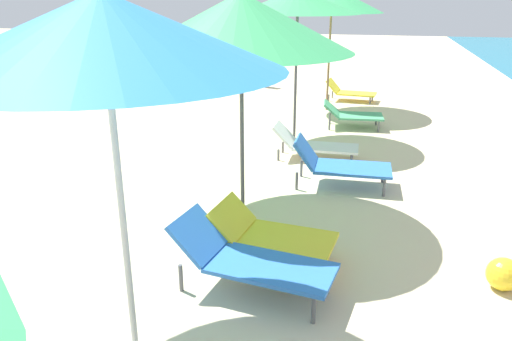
% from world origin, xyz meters
% --- Properties ---
extents(umbrella_third, '(2.33, 2.33, 2.72)m').
position_xyz_m(umbrella_third, '(-0.09, 6.35, 2.41)').
color(umbrella_third, silver).
rests_on(umbrella_third, ground).
extents(lounger_third_shoreside, '(1.56, 0.79, 0.67)m').
position_xyz_m(lounger_third_shoreside, '(0.58, 7.32, 0.34)').
color(lounger_third_shoreside, blue).
rests_on(lounger_third_shoreside, ground).
extents(umbrella_fourth, '(2.59, 2.59, 2.72)m').
position_xyz_m(umbrella_fourth, '(0.04, 9.04, 2.33)').
color(umbrella_fourth, '#4C4C51').
rests_on(umbrella_fourth, ground).
extents(lounger_fourth_shoreside, '(1.40, 0.71, 0.69)m').
position_xyz_m(lounger_fourth_shoreside, '(1.15, 10.25, 0.34)').
color(lounger_fourth_shoreside, blue).
rests_on(lounger_fourth_shoreside, ground).
extents(lounger_fourth_inland, '(1.31, 0.79, 0.58)m').
position_xyz_m(lounger_fourth_inland, '(0.65, 7.92, 0.31)').
color(lounger_fourth_inland, yellow).
rests_on(lounger_fourth_inland, ground).
extents(umbrella_fifth, '(2.24, 2.24, 2.80)m').
position_xyz_m(umbrella_fifth, '(0.11, 12.52, 2.52)').
color(umbrella_fifth, '#4C4C51').
rests_on(umbrella_fifth, ground).
extents(lounger_fifth_shoreside, '(1.29, 0.79, 0.54)m').
position_xyz_m(lounger_fifth_shoreside, '(1.12, 13.71, 0.29)').
color(lounger_fifth_shoreside, '#4CA572').
rests_on(lounger_fifth_shoreside, ground).
extents(lounger_fifth_inland, '(1.44, 0.59, 0.58)m').
position_xyz_m(lounger_fifth_inland, '(0.62, 11.42, 0.26)').
color(lounger_fifth_inland, white).
rests_on(lounger_fifth_inland, ground).
extents(umbrella_farthest, '(2.35, 2.35, 2.88)m').
position_xyz_m(umbrella_farthest, '(0.43, 15.28, 2.54)').
color(umbrella_farthest, olive).
rests_on(umbrella_farthest, ground).
extents(lounger_farthest_shoreside, '(1.32, 0.71, 0.55)m').
position_xyz_m(lounger_farthest_shoreside, '(0.89, 16.49, 0.25)').
color(lounger_farthest_shoreside, yellow).
rests_on(lounger_farthest_shoreside, ground).
extents(person_walking_near, '(0.42, 0.38, 1.75)m').
position_xyz_m(person_walking_near, '(-2.21, 18.17, 1.07)').
color(person_walking_near, '#3F9972').
rests_on(person_walking_near, ground).
extents(beach_ball, '(0.31, 0.31, 0.31)m').
position_xyz_m(beach_ball, '(2.89, 7.94, 0.16)').
color(beach_ball, yellow).
rests_on(beach_ball, ground).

